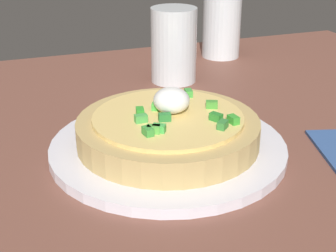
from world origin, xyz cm
name	(u,v)px	position (x,y,z in cm)	size (l,w,h in cm)	color
dining_table	(169,126)	(0.00, 0.00, 1.14)	(97.02, 66.40, 2.28)	brown
plate	(168,147)	(-3.28, -8.86, 2.83)	(25.81, 25.81, 1.11)	white
pizza	(168,129)	(-3.25, -8.84, 5.06)	(19.76, 19.76, 5.98)	tan
cup_near	(174,48)	(5.56, 13.42, 7.42)	(6.88, 6.88, 11.18)	silver
cup_far	(222,26)	(18.12, 23.13, 7.68)	(6.66, 6.66, 12.13)	silver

